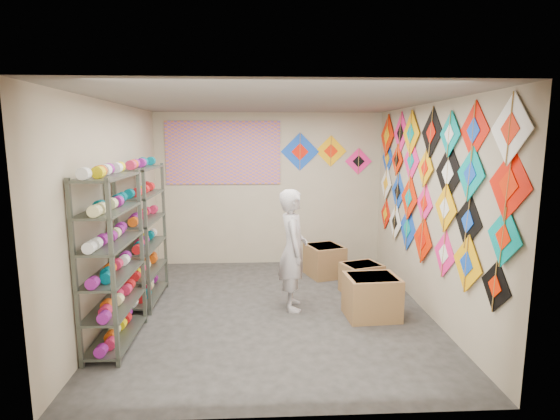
{
  "coord_description": "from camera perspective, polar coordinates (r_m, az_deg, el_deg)",
  "views": [
    {
      "loc": [
        -0.19,
        -5.5,
        2.27
      ],
      "look_at": [
        0.1,
        0.3,
        1.3
      ],
      "focal_mm": 28.0,
      "sensor_mm": 36.0,
      "label": 1
    }
  ],
  "objects": [
    {
      "name": "ground",
      "position": [
        5.95,
        -0.84,
        -12.93
      ],
      "size": [
        4.5,
        4.5,
        0.0
      ],
      "primitive_type": "plane",
      "color": "#2B2825"
    },
    {
      "name": "room_walls",
      "position": [
        5.54,
        -0.88,
        3.0
      ],
      "size": [
        4.5,
        4.5,
        4.5
      ],
      "color": "tan",
      "rests_on": "ground"
    },
    {
      "name": "shelf_rack_front",
      "position": [
        5.09,
        -21.08,
        -6.2
      ],
      "size": [
        0.4,
        1.1,
        1.9
      ],
      "primitive_type": "cube",
      "color": "#4C5147",
      "rests_on": "ground"
    },
    {
      "name": "shelf_rack_back",
      "position": [
        6.3,
        -17.44,
        -3.06
      ],
      "size": [
        0.4,
        1.1,
        1.9
      ],
      "primitive_type": "cube",
      "color": "#4C5147",
      "rests_on": "ground"
    },
    {
      "name": "string_spools",
      "position": [
        5.67,
        -19.11,
        -3.53
      ],
      "size": [
        0.12,
        2.36,
        0.12
      ],
      "color": "#E12251",
      "rests_on": "ground"
    },
    {
      "name": "kite_wall_display",
      "position": [
        5.96,
        18.53,
        3.3
      ],
      "size": [
        0.06,
        4.32,
        2.04
      ],
      "color": "black",
      "rests_on": "room_walls"
    },
    {
      "name": "back_wall_kites",
      "position": [
        7.83,
        5.65,
        7.32
      ],
      "size": [
        1.63,
        0.02,
        0.75
      ],
      "color": "blue",
      "rests_on": "room_walls"
    },
    {
      "name": "poster",
      "position": [
        7.76,
        -7.43,
        7.41
      ],
      "size": [
        2.0,
        0.01,
        1.1
      ],
      "primitive_type": "cube",
      "color": "#784DA8",
      "rests_on": "room_walls"
    },
    {
      "name": "shopkeeper",
      "position": [
        5.78,
        1.7,
        -5.2
      ],
      "size": [
        0.6,
        0.4,
        1.61
      ],
      "primitive_type": "imported",
      "rotation": [
        0.0,
        0.0,
        1.58
      ],
      "color": "beige",
      "rests_on": "ground"
    },
    {
      "name": "carton_a",
      "position": [
        5.77,
        11.88,
        -11.02
      ],
      "size": [
        0.68,
        0.58,
        0.54
      ],
      "primitive_type": "cube",
      "rotation": [
        0.0,
        0.0,
        0.07
      ],
      "color": "olive",
      "rests_on": "ground"
    },
    {
      "name": "carton_b",
      "position": [
        6.61,
        10.59,
        -8.76
      ],
      "size": [
        0.65,
        0.59,
        0.44
      ],
      "primitive_type": "cube",
      "rotation": [
        0.0,
        0.0,
        0.32
      ],
      "color": "olive",
      "rests_on": "ground"
    },
    {
      "name": "carton_c",
      "position": [
        7.3,
        5.83,
        -6.59
      ],
      "size": [
        0.69,
        0.72,
        0.51
      ],
      "primitive_type": "cube",
      "rotation": [
        0.0,
        0.0,
        0.31
      ],
      "color": "olive",
      "rests_on": "ground"
    }
  ]
}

